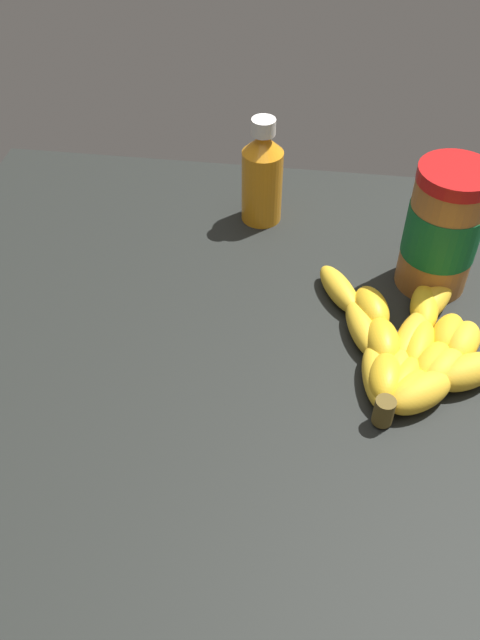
{
  "coord_description": "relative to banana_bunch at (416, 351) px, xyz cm",
  "views": [
    {
      "loc": [
        4.23,
        -44.44,
        52.02
      ],
      "look_at": [
        -1.97,
        1.75,
        5.85
      ],
      "focal_mm": 36.99,
      "sensor_mm": 36.0,
      "label": 1
    }
  ],
  "objects": [
    {
      "name": "banana_bunch",
      "position": [
        0.0,
        0.0,
        0.0
      ],
      "size": [
        25.65,
        22.55,
        3.56
      ],
      "color": "gold",
      "rests_on": "ground_plane"
    },
    {
      "name": "peanut_butter_jar",
      "position": [
        2.53,
        13.24,
        6.08
      ],
      "size": [
        8.33,
        8.33,
        15.42
      ],
      "color": "#9E602D",
      "rests_on": "ground_plane"
    },
    {
      "name": "ground_plane",
      "position": [
        -16.18,
        -3.81,
        -3.8
      ],
      "size": [
        84.58,
        79.74,
        4.36
      ],
      "primitive_type": "cube",
      "color": "black"
    },
    {
      "name": "honey_bottle",
      "position": [
        -18.75,
        23.46,
        4.82
      ],
      "size": [
        5.23,
        5.23,
        14.15
      ],
      "color": "orange",
      "rests_on": "ground_plane"
    }
  ]
}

